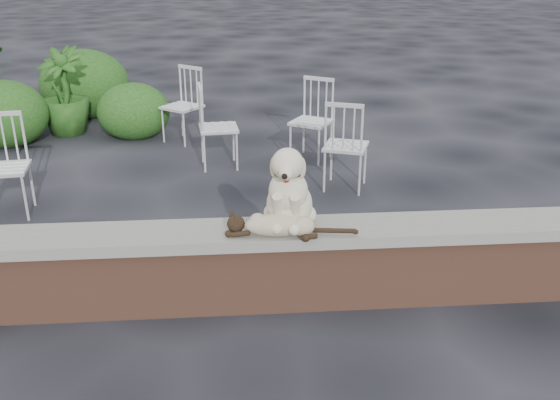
{
  "coord_description": "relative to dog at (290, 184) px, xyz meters",
  "views": [
    {
      "loc": [
        0.15,
        -3.74,
        2.33
      ],
      "look_at": [
        0.46,
        0.2,
        0.7
      ],
      "focal_mm": 39.4,
      "sensor_mm": 36.0,
      "label": 1
    }
  ],
  "objects": [
    {
      "name": "ground",
      "position": [
        -0.51,
        -0.03,
        -0.88
      ],
      "size": [
        60.0,
        60.0,
        0.0
      ],
      "primitive_type": "plane",
      "color": "black",
      "rests_on": "ground"
    },
    {
      "name": "brick_wall",
      "position": [
        -0.51,
        -0.03,
        -0.63
      ],
      "size": [
        6.0,
        0.3,
        0.5
      ],
      "primitive_type": "cube",
      "color": "brown",
      "rests_on": "ground"
    },
    {
      "name": "capstone",
      "position": [
        -0.51,
        -0.03,
        -0.34
      ],
      "size": [
        6.2,
        0.4,
        0.08
      ],
      "primitive_type": "cube",
      "color": "slate",
      "rests_on": "brick_wall"
    },
    {
      "name": "dog",
      "position": [
        0.0,
        0.0,
        0.0
      ],
      "size": [
        0.49,
        0.58,
        0.6
      ],
      "primitive_type": null,
      "rotation": [
        0.0,
        0.0,
        -0.2
      ],
      "color": "beige",
      "rests_on": "capstone"
    },
    {
      "name": "cat",
      "position": [
        -0.08,
        -0.15,
        -0.21
      ],
      "size": [
        1.04,
        0.44,
        0.17
      ],
      "primitive_type": null,
      "rotation": [
        0.0,
        0.0,
        -0.2
      ],
      "color": "tan",
      "rests_on": "capstone"
    },
    {
      "name": "chair_a",
      "position": [
        -2.46,
        1.71,
        -0.41
      ],
      "size": [
        0.62,
        0.62,
        0.94
      ],
      "primitive_type": null,
      "rotation": [
        0.0,
        0.0,
        0.12
      ],
      "color": "silver",
      "rests_on": "ground"
    },
    {
      "name": "chair_b",
      "position": [
        -1.0,
        3.96,
        -0.41
      ],
      "size": [
        0.79,
        0.79,
        0.94
      ],
      "primitive_type": null,
      "rotation": [
        0.0,
        0.0,
        -0.67
      ],
      "color": "silver",
      "rests_on": "ground"
    },
    {
      "name": "chair_e",
      "position": [
        -0.52,
        2.93,
        -0.41
      ],
      "size": [
        0.61,
        0.61,
        0.94
      ],
      "primitive_type": null,
      "rotation": [
        0.0,
        0.0,
        1.67
      ],
      "color": "silver",
      "rests_on": "ground"
    },
    {
      "name": "chair_c",
      "position": [
        0.78,
        2.14,
        -0.41
      ],
      "size": [
        0.72,
        0.72,
        0.94
      ],
      "primitive_type": null,
      "rotation": [
        0.0,
        0.0,
        2.79
      ],
      "color": "silver",
      "rests_on": "ground"
    },
    {
      "name": "chair_d",
      "position": [
        0.55,
        3.1,
        -0.41
      ],
      "size": [
        0.77,
        0.77,
        0.94
      ],
      "primitive_type": null,
      "rotation": [
        0.0,
        0.0,
        -0.55
      ],
      "color": "silver",
      "rests_on": "ground"
    },
    {
      "name": "potted_plant_b",
      "position": [
        -2.57,
        4.45,
        -0.31
      ],
      "size": [
        0.8,
        0.8,
        1.14
      ],
      "primitive_type": "imported",
      "rotation": [
        0.0,
        0.0,
        -0.3
      ],
      "color": "#164714",
      "rests_on": "ground"
    },
    {
      "name": "shrubbery",
      "position": [
        -2.55,
        4.77,
        -0.47
      ],
      "size": [
        2.58,
        2.49,
        1.02
      ],
      "color": "#164714",
      "rests_on": "ground"
    }
  ]
}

